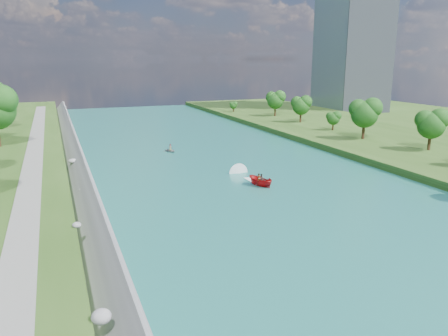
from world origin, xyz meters
name	(u,v)px	position (x,y,z in m)	size (l,w,h in m)	color
ground	(281,207)	(0.00, 0.00, 0.00)	(260.00, 260.00, 0.00)	#2D5119
river_water	(228,173)	(0.00, 20.00, 0.05)	(55.00, 240.00, 0.10)	#1B6A57
berm_east	(435,149)	(49.50, 20.00, 0.75)	(44.00, 240.00, 1.50)	#2D5119
riprap_bank	(79,179)	(-25.84, 19.18, 1.80)	(4.53, 236.00, 4.49)	slate
riverside_path	(32,171)	(-32.50, 20.00, 3.55)	(3.00, 200.00, 0.10)	gray
office_tower	(353,33)	(82.50, 95.00, 30.00)	(22.00, 22.00, 60.00)	gray
trees_east	(400,125)	(39.59, 20.86, 6.54)	(18.33, 138.19, 11.46)	#1A4713
motorboat	(257,180)	(1.70, 11.53, 0.87)	(3.60, 19.21, 2.23)	#B60E11
raft	(170,150)	(-5.01, 42.13, 0.49)	(3.15, 3.72, 1.70)	gray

